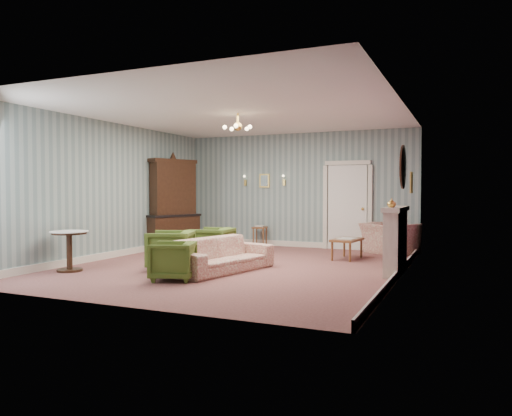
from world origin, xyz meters
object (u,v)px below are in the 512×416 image
at_px(sofa_chintz, 222,249).
at_px(dresser, 173,202).
at_px(wingback_chair, 390,233).
at_px(fireplace, 396,240).
at_px(olive_chair_b, 171,248).
at_px(coffee_table, 347,249).
at_px(side_table_black, 395,248).
at_px(olive_chair_a, 173,259).
at_px(olive_chair_c, 213,242).
at_px(pedestal_table, 69,251).

xyz_separation_m(sofa_chintz, dresser, (-2.66, 2.49, 0.77)).
distance_m(wingback_chair, fireplace, 2.69).
distance_m(olive_chair_b, dresser, 3.25).
relative_size(olive_chair_b, coffee_table, 0.92).
distance_m(fireplace, side_table_black, 1.53).
bearing_deg(dresser, fireplace, 5.24).
height_order(olive_chair_a, side_table_black, olive_chair_a).
bearing_deg(olive_chair_c, olive_chair_a, 7.16).
bearing_deg(pedestal_table, dresser, 92.39).
height_order(wingback_chair, side_table_black, wingback_chair).
relative_size(olive_chair_a, pedestal_table, 0.94).
xyz_separation_m(dresser, fireplace, (5.51, -1.42, -0.59)).
bearing_deg(olive_chair_c, pedestal_table, -43.11).
bearing_deg(side_table_black, pedestal_table, -144.93).
height_order(wingback_chair, dresser, dresser).
distance_m(dresser, fireplace, 5.72).
relative_size(olive_chair_c, wingback_chair, 0.71).
distance_m(wingback_chair, side_table_black, 1.21).
xyz_separation_m(olive_chair_b, pedestal_table, (-1.55, -0.88, -0.03)).
relative_size(olive_chair_a, olive_chair_b, 0.87).
xyz_separation_m(coffee_table, side_table_black, (0.96, 0.11, 0.06)).
xyz_separation_m(olive_chair_a, dresser, (-2.32, 3.55, 0.83)).
height_order(olive_chair_b, fireplace, fireplace).
height_order(olive_chair_a, pedestal_table, pedestal_table).
relative_size(side_table_black, pedestal_table, 0.76).
xyz_separation_m(wingback_chair, fireplace, (0.48, -2.64, 0.11)).
height_order(dresser, fireplace, dresser).
xyz_separation_m(wingback_chair, coffee_table, (-0.69, -1.27, -0.25)).
bearing_deg(dresser, side_table_black, 20.36).
height_order(fireplace, coffee_table, fireplace).
relative_size(wingback_chair, coffee_table, 1.25).
distance_m(olive_chair_a, wingback_chair, 5.49).
height_order(sofa_chintz, side_table_black, sofa_chintz).
xyz_separation_m(olive_chair_b, side_table_black, (3.61, 2.73, -0.12)).
height_order(sofa_chintz, dresser, dresser).
xyz_separation_m(sofa_chintz, fireplace, (2.85, 1.08, 0.17)).
xyz_separation_m(olive_chair_b, dresser, (-1.69, 2.67, 0.78)).
xyz_separation_m(olive_chair_b, olive_chair_c, (0.18, 1.28, -0.01)).
distance_m(olive_chair_c, side_table_black, 3.73).
relative_size(dresser, fireplace, 1.67).
xyz_separation_m(wingback_chair, dresser, (-5.03, -1.22, 0.70)).
distance_m(olive_chair_b, olive_chair_c, 1.29).
relative_size(olive_chair_b, side_table_black, 1.44).
bearing_deg(olive_chair_c, fireplace, 85.04).
bearing_deg(olive_chair_c, wingback_chair, 125.08).
bearing_deg(olive_chair_b, olive_chair_a, 15.34).
bearing_deg(pedestal_table, coffee_table, 39.91).
distance_m(coffee_table, pedestal_table, 5.46).
height_order(olive_chair_b, wingback_chair, wingback_chair).
height_order(coffee_table, side_table_black, side_table_black).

